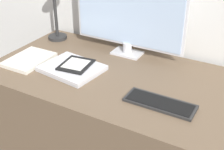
{
  "coord_description": "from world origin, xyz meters",
  "views": [
    {
      "loc": [
        0.67,
        -1.08,
        1.49
      ],
      "look_at": [
        0.04,
        0.05,
        0.77
      ],
      "focal_mm": 50.0,
      "sensor_mm": 36.0,
      "label": 1
    }
  ],
  "objects": [
    {
      "name": "monitor",
      "position": [
        -0.06,
        0.41,
        0.94
      ],
      "size": [
        0.66,
        0.11,
        0.45
      ],
      "color": "silver",
      "rests_on": "desk"
    },
    {
      "name": "desk",
      "position": [
        0.0,
        0.16,
        0.35
      ],
      "size": [
        1.34,
        0.73,
        0.71
      ],
      "color": "brown",
      "rests_on": "ground_plane"
    },
    {
      "name": "ereader",
      "position": [
        -0.21,
        0.1,
        0.74
      ],
      "size": [
        0.17,
        0.19,
        0.01
      ],
      "color": "black",
      "rests_on": "laptop"
    },
    {
      "name": "desk_lamp",
      "position": [
        -0.56,
        0.4,
        0.96
      ],
      "size": [
        0.12,
        0.12,
        0.38
      ],
      "color": "#282828",
      "rests_on": "desk"
    },
    {
      "name": "notebook",
      "position": [
        -0.49,
        0.05,
        0.72
      ],
      "size": [
        0.2,
        0.26,
        0.02
      ],
      "color": "silver",
      "rests_on": "desk"
    },
    {
      "name": "keyboard",
      "position": [
        0.3,
        0.01,
        0.71
      ],
      "size": [
        0.31,
        0.12,
        0.01
      ],
      "color": "#282828",
      "rests_on": "desk"
    },
    {
      "name": "laptop",
      "position": [
        -0.22,
        0.08,
        0.72
      ],
      "size": [
        0.33,
        0.28,
        0.02
      ],
      "color": "#BCBCC1",
      "rests_on": "desk"
    }
  ]
}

